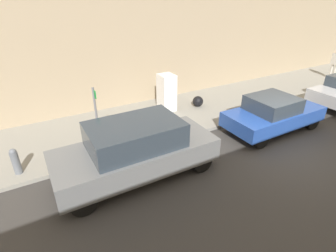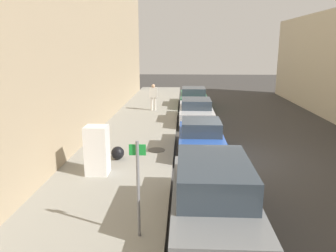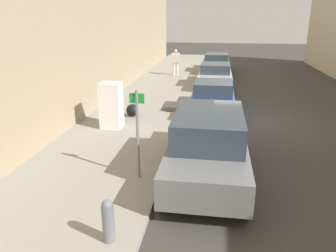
{
  "view_description": "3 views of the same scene",
  "coord_description": "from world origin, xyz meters",
  "px_view_note": "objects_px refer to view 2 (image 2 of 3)",
  "views": [
    {
      "loc": [
        4.73,
        -7.53,
        4.93
      ],
      "look_at": [
        -1.76,
        -3.83,
        1.11
      ],
      "focal_mm": 28.0,
      "sensor_mm": 36.0,
      "label": 1
    },
    {
      "loc": [
        -2.04,
        -12.31,
        4.28
      ],
      "look_at": [
        -2.63,
        0.09,
        1.27
      ],
      "focal_mm": 35.0,
      "sensor_mm": 36.0,
      "label": 2
    },
    {
      "loc": [
        -1.15,
        -12.99,
        3.98
      ],
      "look_at": [
        -2.58,
        -3.69,
        0.81
      ],
      "focal_mm": 35.0,
      "sensor_mm": 36.0,
      "label": 3
    }
  ],
  "objects_px": {
    "discarded_refrigerator": "(97,150)",
    "parked_suv_gray": "(213,195)",
    "pedestrian_walking_far": "(153,95)",
    "parked_sedan_green": "(193,96)",
    "street_sign_post": "(138,184)",
    "trash_bag": "(118,153)",
    "parked_sedan_silver": "(196,110)",
    "parked_hatchback_blue": "(201,136)"
  },
  "relations": [
    {
      "from": "trash_bag",
      "to": "parked_sedan_green",
      "type": "relative_size",
      "value": 0.1
    },
    {
      "from": "discarded_refrigerator",
      "to": "parked_suv_gray",
      "type": "height_order",
      "value": "discarded_refrigerator"
    },
    {
      "from": "pedestrian_walking_far",
      "to": "parked_sedan_silver",
      "type": "bearing_deg",
      "value": 85.53
    },
    {
      "from": "parked_suv_gray",
      "to": "parked_hatchback_blue",
      "type": "bearing_deg",
      "value": 90.0
    },
    {
      "from": "discarded_refrigerator",
      "to": "pedestrian_walking_far",
      "type": "xyz_separation_m",
      "value": [
        0.84,
        11.29,
        0.2
      ]
    },
    {
      "from": "trash_bag",
      "to": "parked_hatchback_blue",
      "type": "bearing_deg",
      "value": 22.19
    },
    {
      "from": "parked_sedan_silver",
      "to": "parked_sedan_green",
      "type": "height_order",
      "value": "parked_sedan_green"
    },
    {
      "from": "pedestrian_walking_far",
      "to": "parked_hatchback_blue",
      "type": "distance_m",
      "value": 8.96
    },
    {
      "from": "discarded_refrigerator",
      "to": "parked_sedan_green",
      "type": "relative_size",
      "value": 0.35
    },
    {
      "from": "parked_suv_gray",
      "to": "parked_hatchback_blue",
      "type": "height_order",
      "value": "parked_suv_gray"
    },
    {
      "from": "trash_bag",
      "to": "street_sign_post",
      "type": "bearing_deg",
      "value": -73.64
    },
    {
      "from": "parked_suv_gray",
      "to": "parked_sedan_silver",
      "type": "relative_size",
      "value": 1.02
    },
    {
      "from": "pedestrian_walking_far",
      "to": "parked_sedan_silver",
      "type": "distance_m",
      "value": 4.05
    },
    {
      "from": "discarded_refrigerator",
      "to": "trash_bag",
      "type": "bearing_deg",
      "value": 75.78
    },
    {
      "from": "parked_sedan_silver",
      "to": "parked_suv_gray",
      "type": "bearing_deg",
      "value": -90.0
    },
    {
      "from": "pedestrian_walking_far",
      "to": "parked_suv_gray",
      "type": "bearing_deg",
      "value": 53.91
    },
    {
      "from": "parked_suv_gray",
      "to": "parked_sedan_silver",
      "type": "xyz_separation_m",
      "value": [
        0.0,
        11.35,
        -0.14
      ]
    },
    {
      "from": "discarded_refrigerator",
      "to": "parked_suv_gray",
      "type": "relative_size",
      "value": 0.35
    },
    {
      "from": "street_sign_post",
      "to": "pedestrian_walking_far",
      "type": "bearing_deg",
      "value": 93.94
    },
    {
      "from": "parked_suv_gray",
      "to": "street_sign_post",
      "type": "bearing_deg",
      "value": -160.36
    },
    {
      "from": "pedestrian_walking_far",
      "to": "parked_sedan_green",
      "type": "xyz_separation_m",
      "value": [
        2.71,
        2.25,
        -0.41
      ]
    },
    {
      "from": "trash_bag",
      "to": "pedestrian_walking_far",
      "type": "height_order",
      "value": "pedestrian_walking_far"
    },
    {
      "from": "trash_bag",
      "to": "parked_sedan_silver",
      "type": "relative_size",
      "value": 0.11
    },
    {
      "from": "street_sign_post",
      "to": "parked_hatchback_blue",
      "type": "relative_size",
      "value": 0.55
    },
    {
      "from": "discarded_refrigerator",
      "to": "parked_hatchback_blue",
      "type": "bearing_deg",
      "value": 37.91
    },
    {
      "from": "trash_bag",
      "to": "parked_sedan_green",
      "type": "bearing_deg",
      "value": 75.24
    },
    {
      "from": "parked_sedan_silver",
      "to": "parked_hatchback_blue",
      "type": "bearing_deg",
      "value": -90.0
    },
    {
      "from": "street_sign_post",
      "to": "parked_suv_gray",
      "type": "bearing_deg",
      "value": 19.64
    },
    {
      "from": "parked_suv_gray",
      "to": "parked_sedan_silver",
      "type": "distance_m",
      "value": 11.35
    },
    {
      "from": "parked_suv_gray",
      "to": "parked_sedan_green",
      "type": "distance_m",
      "value": 16.57
    },
    {
      "from": "parked_hatchback_blue",
      "to": "discarded_refrigerator",
      "type": "bearing_deg",
      "value": -142.09
    },
    {
      "from": "parked_hatchback_blue",
      "to": "street_sign_post",
      "type": "bearing_deg",
      "value": -104.76
    },
    {
      "from": "parked_sedan_green",
      "to": "pedestrian_walking_far",
      "type": "bearing_deg",
      "value": -140.33
    },
    {
      "from": "discarded_refrigerator",
      "to": "parked_suv_gray",
      "type": "xyz_separation_m",
      "value": [
        3.55,
        -3.03,
        -0.08
      ]
    },
    {
      "from": "pedestrian_walking_far",
      "to": "parked_sedan_green",
      "type": "bearing_deg",
      "value": 172.85
    },
    {
      "from": "street_sign_post",
      "to": "parked_sedan_green",
      "type": "bearing_deg",
      "value": 84.4
    },
    {
      "from": "parked_suv_gray",
      "to": "parked_hatchback_blue",
      "type": "distance_m",
      "value": 5.8
    },
    {
      "from": "pedestrian_walking_far",
      "to": "parked_suv_gray",
      "type": "xyz_separation_m",
      "value": [
        2.71,
        -14.32,
        -0.28
      ]
    },
    {
      "from": "discarded_refrigerator",
      "to": "parked_sedan_silver",
      "type": "bearing_deg",
      "value": 66.87
    },
    {
      "from": "street_sign_post",
      "to": "parked_sedan_green",
      "type": "height_order",
      "value": "street_sign_post"
    },
    {
      "from": "trash_bag",
      "to": "parked_sedan_green",
      "type": "height_order",
      "value": "parked_sedan_green"
    },
    {
      "from": "parked_sedan_silver",
      "to": "parked_sedan_green",
      "type": "distance_m",
      "value": 5.23
    }
  ]
}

